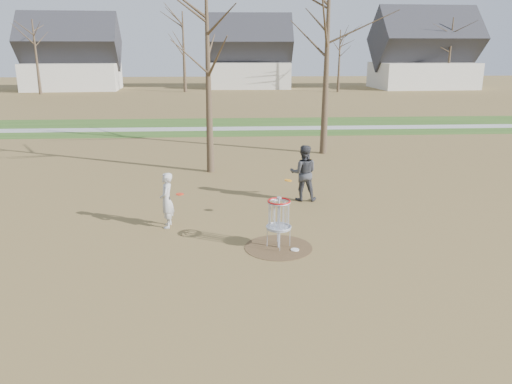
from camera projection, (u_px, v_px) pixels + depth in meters
ground at (278, 247)px, 13.15m from camera, size 160.00×160.00×0.00m
green_band at (246, 126)px, 33.28m from camera, size 160.00×8.00×0.01m
footpath at (246, 128)px, 32.31m from camera, size 160.00×1.50×0.01m
dirt_circle at (278, 247)px, 13.15m from camera, size 1.80×1.80×0.01m
player_standing at (167, 200)px, 14.45m from camera, size 0.39×0.60×1.63m
player_throwing at (303, 173)px, 16.98m from camera, size 1.01×0.83×1.92m
disc_grounded at (295, 250)px, 12.96m from camera, size 0.22×0.22×0.02m
discs_in_play at (237, 187)px, 14.56m from camera, size 3.40×0.64×0.28m
disc_golf_basket at (279, 215)px, 12.90m from camera, size 0.64×0.64×1.35m
bare_trees at (258, 44)px, 46.06m from camera, size 52.62×44.98×9.00m
houses_row at (269, 60)px, 62.79m from camera, size 56.51×10.01×7.26m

